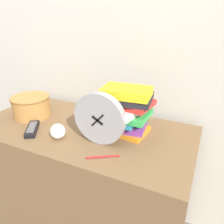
{
  "coord_description": "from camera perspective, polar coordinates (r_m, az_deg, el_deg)",
  "views": [
    {
      "loc": [
        0.55,
        -0.54,
        1.25
      ],
      "look_at": [
        0.17,
        0.25,
        0.86
      ],
      "focal_mm": 35.0,
      "sensor_mm": 36.0,
      "label": 1
    }
  ],
  "objects": [
    {
      "name": "wall_back",
      "position": [
        1.28,
        -0.2,
        21.7
      ],
      "size": [
        6.0,
        0.04,
        2.4
      ],
      "color": "beige",
      "rests_on": "ground_plane"
    },
    {
      "name": "desk",
      "position": [
        1.32,
        -6.85,
        -18.32
      ],
      "size": [
        1.1,
        0.54,
        0.73
      ],
      "color": "brown",
      "rests_on": "ground_plane"
    },
    {
      "name": "desk_clock",
      "position": [
        0.92,
        -3.32,
        -1.78
      ],
      "size": [
        0.23,
        0.04,
        0.23
      ],
      "color": "#99999E",
      "rests_on": "desk"
    },
    {
      "name": "book_stack",
      "position": [
        1.01,
        3.11,
        0.53
      ],
      "size": [
        0.27,
        0.23,
        0.23
      ],
      "color": "orange",
      "rests_on": "desk"
    },
    {
      "name": "basket",
      "position": [
        1.29,
        -20.37,
        1.67
      ],
      "size": [
        0.21,
        0.21,
        0.11
      ],
      "color": "#B27A3D",
      "rests_on": "desk"
    },
    {
      "name": "tv_remote",
      "position": [
        1.13,
        -20.12,
        -4.16
      ],
      "size": [
        0.12,
        0.15,
        0.02
      ],
      "color": "black",
      "rests_on": "desk"
    },
    {
      "name": "crumpled_paper_ball",
      "position": [
        1.02,
        -13.99,
        -4.92
      ],
      "size": [
        0.07,
        0.07,
        0.07
      ],
      "color": "white",
      "rests_on": "desk"
    },
    {
      "name": "pen",
      "position": [
        0.88,
        -2.44,
        -11.58
      ],
      "size": [
        0.12,
        0.08,
        0.01
      ],
      "color": "#B21E1E",
      "rests_on": "desk"
    }
  ]
}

